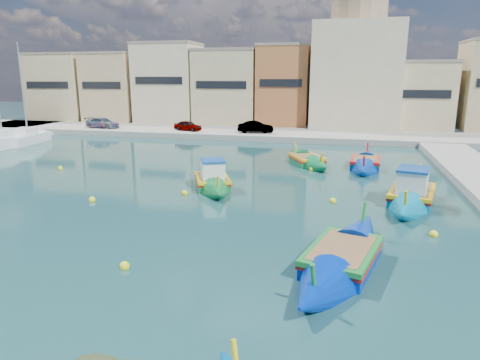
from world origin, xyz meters
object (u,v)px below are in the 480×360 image
(luzzu_turquoise_cabin, at_px, (412,195))
(yacht_north, at_px, (36,137))
(luzzu_green, at_px, (307,161))
(luzzu_blue_south, at_px, (342,259))
(luzzu_cyan_mid, at_px, (365,164))
(yacht_midnorth, at_px, (14,141))
(church_block, at_px, (356,60))
(luzzu_blue_cabin, at_px, (212,182))

(luzzu_turquoise_cabin, bearing_deg, yacht_north, 157.92)
(luzzu_turquoise_cabin, distance_m, yacht_north, 37.73)
(luzzu_green, distance_m, luzzu_blue_south, 18.18)
(luzzu_cyan_mid, distance_m, yacht_north, 33.32)
(luzzu_blue_south, height_order, yacht_north, yacht_north)
(luzzu_green, distance_m, yacht_midnorth, 28.76)
(luzzu_blue_south, xyz_separation_m, yacht_midnorth, (-31.52, 20.36, 0.18))
(luzzu_blue_south, bearing_deg, luzzu_cyan_mid, 85.33)
(church_block, relative_size, luzzu_blue_south, 2.04)
(luzzu_cyan_mid, xyz_separation_m, yacht_midnorth, (-32.97, 2.52, 0.19))
(luzzu_turquoise_cabin, relative_size, luzzu_cyan_mid, 1.13)
(luzzu_blue_south, distance_m, yacht_north, 39.13)
(luzzu_blue_cabin, bearing_deg, luzzu_green, 58.74)
(luzzu_cyan_mid, height_order, yacht_north, yacht_north)
(church_block, xyz_separation_m, luzzu_blue_cabin, (-8.59, -30.59, -8.07))
(luzzu_turquoise_cabin, relative_size, yacht_midnorth, 0.84)
(church_block, xyz_separation_m, luzzu_blue_south, (-0.70, -40.25, -8.13))
(church_block, distance_m, yacht_north, 37.16)
(church_block, relative_size, luzzu_cyan_mid, 2.22)
(church_block, xyz_separation_m, yacht_midnorth, (-32.22, -19.89, -7.95))
(church_block, distance_m, luzzu_turquoise_cabin, 32.25)
(church_block, xyz_separation_m, yacht_north, (-32.11, -16.91, -7.99))
(church_block, height_order, luzzu_green, church_block)
(luzzu_green, xyz_separation_m, yacht_midnorth, (-28.66, 2.40, 0.20))
(luzzu_turquoise_cabin, bearing_deg, luzzu_green, 126.03)
(luzzu_green, bearing_deg, luzzu_cyan_mid, -1.56)
(luzzu_turquoise_cabin, height_order, yacht_north, yacht_north)
(yacht_midnorth, bearing_deg, luzzu_blue_cabin, -24.35)
(luzzu_green, height_order, luzzu_blue_south, luzzu_blue_south)
(luzzu_turquoise_cabin, xyz_separation_m, luzzu_blue_south, (-3.55, -9.15, -0.09))
(luzzu_green, xyz_separation_m, yacht_north, (-28.56, 5.38, 0.16))
(yacht_midnorth, bearing_deg, luzzu_cyan_mid, -4.37)
(luzzu_cyan_mid, xyz_separation_m, luzzu_green, (-4.31, 0.12, -0.01))
(luzzu_green, distance_m, yacht_north, 29.06)
(luzzu_blue_south, xyz_separation_m, yacht_north, (-31.41, 23.34, 0.14))
(luzzu_turquoise_cabin, bearing_deg, yacht_midnorth, 162.28)
(luzzu_cyan_mid, xyz_separation_m, yacht_north, (-32.87, 5.50, 0.15))
(yacht_midnorth, bearing_deg, church_block, 31.69)
(luzzu_turquoise_cabin, xyz_separation_m, yacht_north, (-34.96, 14.18, 0.05))
(luzzu_blue_south, bearing_deg, luzzu_blue_cabin, 129.22)
(church_block, relative_size, yacht_midnorth, 1.66)
(church_block, bearing_deg, luzzu_turquoise_cabin, -84.77)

